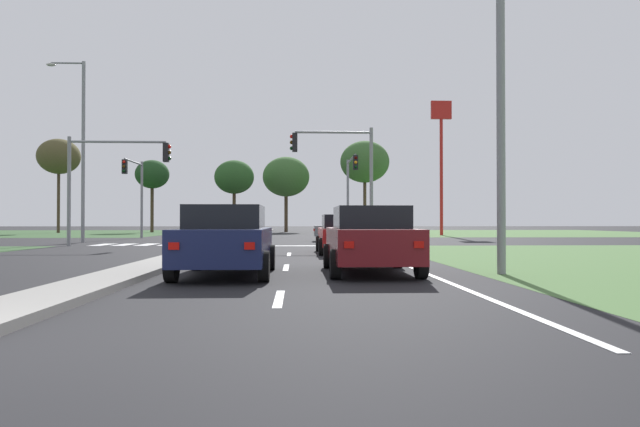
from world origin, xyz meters
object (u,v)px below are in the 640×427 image
object	(u,v)px
treeline_fifth	(365,162)
car_grey_third	(347,229)
traffic_signal_near_right	(343,165)
treeline_fourth	(286,177)
pedestrian_at_median	(250,221)
treeline_second	(152,175)
street_lamp_second	(80,143)
traffic_signal_far_right	(351,181)
car_navy_second	(226,240)
treeline_near	(59,157)
fastfood_pole_sign	(441,137)
traffic_signal_far_left	(136,184)
street_lamp_near	(490,64)
treeline_third	(234,177)
car_maroon_fourth	(370,239)
car_red_near	(344,234)
traffic_signal_near_left	(108,170)

from	to	relation	value
treeline_fifth	car_grey_third	bearing A→B (deg)	-99.23
traffic_signal_near_right	treeline_fourth	size ratio (longest dim) A/B	0.70
pedestrian_at_median	treeline_second	xyz separation A→B (m)	(-12.30, 18.63, 5.12)
street_lamp_second	traffic_signal_far_right	bearing A→B (deg)	22.01
traffic_signal_near_right	treeline_fourth	world-z (taller)	treeline_fourth
car_navy_second	car_grey_third	bearing A→B (deg)	77.71
treeline_near	treeline_fifth	xyz separation A→B (m)	(32.59, 1.46, -0.26)
fastfood_pole_sign	car_grey_third	bearing A→B (deg)	-123.87
traffic_signal_far_left	traffic_signal_far_right	xyz separation A→B (m)	(15.20, -0.51, 0.21)
street_lamp_near	traffic_signal_far_left	bearing A→B (deg)	120.53
street_lamp_second	treeline_third	world-z (taller)	street_lamp_second
traffic_signal_far_right	pedestrian_at_median	distance (m)	9.15
car_maroon_fourth	street_lamp_near	bearing A→B (deg)	-6.21
car_grey_third	traffic_signal_far_right	distance (m)	6.12
car_red_near	street_lamp_second	xyz separation A→B (m)	(-14.36, 11.41, 5.04)
treeline_fourth	traffic_signal_far_left	bearing A→B (deg)	-113.13
street_lamp_near	treeline_fourth	xyz separation A→B (m)	(-5.78, 50.89, 1.30)
fastfood_pole_sign	treeline_fifth	size ratio (longest dim) A/B	1.17
traffic_signal_far_left	pedestrian_at_median	size ratio (longest dim) A/B	3.10
car_red_near	treeline_near	distance (m)	47.59
traffic_signal_near_left	treeline_fifth	distance (m)	37.42
treeline_third	car_navy_second	bearing A→B (deg)	-83.89
traffic_signal_far_left	treeline_fourth	xyz separation A→B (m)	(10.18, 23.83, 2.41)
car_red_near	car_grey_third	world-z (taller)	car_red_near
car_maroon_fourth	traffic_signal_near_left	xyz separation A→B (m)	(-11.24, 15.17, 3.00)
treeline_near	treeline_fourth	xyz separation A→B (m)	(23.87, 3.77, -1.74)
treeline_fourth	treeline_second	bearing A→B (deg)	-175.09
car_red_near	treeline_near	world-z (taller)	treeline_near
car_grey_third	treeline_fifth	world-z (taller)	treeline_fifth
traffic_signal_far_left	treeline_fifth	bearing A→B (deg)	48.70
car_grey_third	pedestrian_at_median	size ratio (longest dim) A/B	2.29
car_maroon_fourth	treeline_near	size ratio (longest dim) A/B	0.45
treeline_near	treeline_third	bearing A→B (deg)	-0.96
traffic_signal_far_left	treeline_fourth	size ratio (longest dim) A/B	0.66
car_red_near	treeline_fifth	bearing A→B (deg)	81.91
traffic_signal_far_right	traffic_signal_near_left	bearing A→B (deg)	-140.20
treeline_near	treeline_second	xyz separation A→B (m)	(9.11, 2.51, -1.66)
traffic_signal_near_left	traffic_signal_far_right	bearing A→B (deg)	39.80
car_maroon_fourth	traffic_signal_far_right	distance (m)	26.53
traffic_signal_far_left	street_lamp_second	bearing A→B (deg)	-99.16
treeline_second	treeline_fifth	xyz separation A→B (m)	(23.48, -1.05, 1.40)
car_navy_second	treeline_fifth	size ratio (longest dim) A/B	0.45
treeline_third	street_lamp_near	bearing A→B (deg)	-76.53
car_grey_third	pedestrian_at_median	world-z (taller)	pedestrian_at_median
car_red_near	traffic_signal_near_right	xyz separation A→B (m)	(0.53, 6.93, 3.34)
pedestrian_at_median	treeline_fourth	xyz separation A→B (m)	(2.46, 19.89, 5.03)
street_lamp_second	treeline_third	xyz separation A→B (m)	(5.90, 26.86, 0.09)
car_maroon_fourth	traffic_signal_near_left	size ratio (longest dim) A/B	0.81
traffic_signal_far_right	treeline_fifth	size ratio (longest dim) A/B	0.58
car_red_near	fastfood_pole_sign	distance (m)	30.37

